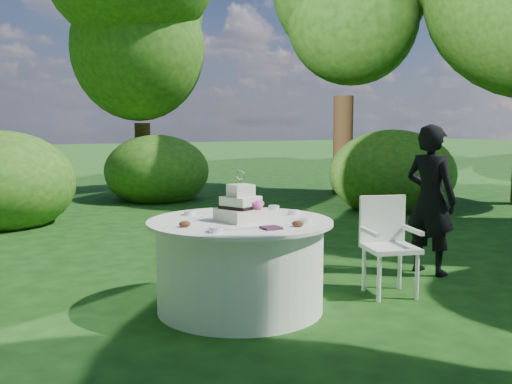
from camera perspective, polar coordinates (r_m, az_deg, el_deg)
ground at (r=5.21m, az=-1.51°, el=-11.08°), size 80.00×80.00×0.00m
napkins at (r=4.61m, az=1.45°, el=-3.43°), size 0.14×0.14×0.02m
feather_plume at (r=4.61m, az=-2.18°, el=-3.48°), size 0.48×0.07×0.01m
guest at (r=6.50m, az=16.28°, el=-0.71°), size 0.51×0.65×1.57m
table at (r=5.10m, az=-1.52°, el=-6.93°), size 1.56×1.56×0.77m
cake at (r=4.97m, az=-1.42°, el=-1.47°), size 0.40×0.40×0.43m
chair at (r=5.69m, az=12.36°, el=-4.28°), size 0.55×0.55×0.90m
votives at (r=5.12m, az=0.05°, el=-2.29°), size 1.06×0.99×0.04m
petal_cups at (r=4.99m, az=-1.07°, el=-2.47°), size 0.94×1.05×0.05m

